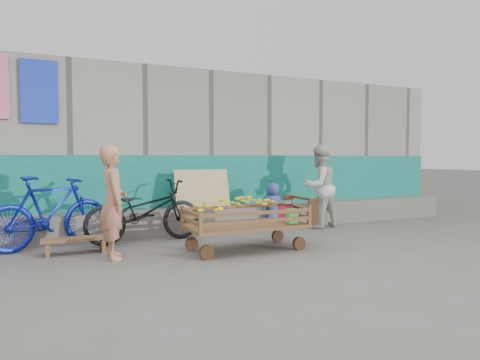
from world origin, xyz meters
name	(u,v)px	position (x,y,z in m)	size (l,w,h in m)	color
ground	(239,263)	(0.00, 0.00, 0.00)	(80.00, 80.00, 0.00)	#57544E
building_wall	(160,152)	(0.00, 4.05, 1.47)	(12.00, 3.50, 3.00)	gray
banana_cart	(244,213)	(0.37, 0.64, 0.55)	(1.89, 0.87, 0.81)	brown
bench	(76,242)	(-1.88, 1.43, 0.17)	(0.91, 0.27, 0.23)	brown
vendor_man	(113,202)	(-1.43, 0.91, 0.76)	(0.55, 0.36, 1.52)	#B67559
woman	(319,186)	(2.56, 1.88, 0.80)	(0.78, 0.61, 1.60)	silver
child	(273,206)	(1.62, 2.00, 0.44)	(0.43, 0.28, 0.89)	#39459B
bicycle_dark	(145,211)	(-0.81, 1.85, 0.50)	(0.66, 1.90, 1.00)	black
bicycle_blue	(50,212)	(-2.20, 1.97, 0.54)	(0.51, 1.81, 1.09)	#0F1E99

